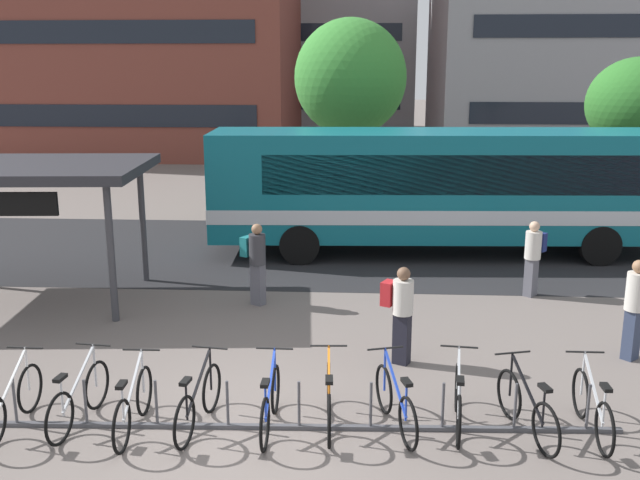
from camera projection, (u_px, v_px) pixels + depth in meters
ground at (244, 431)px, 9.59m from camera, size 200.00×200.00×0.00m
bus_lane_asphalt at (302, 250)px, 19.00m from camera, size 80.00×7.20×0.01m
city_bus at (442, 186)px, 18.37m from camera, size 12.13×3.11×3.20m
bike_rack at (299, 423)px, 9.61m from camera, size 8.71×0.40×0.70m
parked_bicycle_white_0 at (12, 403)px, 9.55m from camera, size 0.52×1.72×0.99m
parked_bicycle_silver_1 at (79, 399)px, 9.66m from camera, size 0.52×1.72×0.99m
parked_bicycle_silver_2 at (133, 406)px, 9.47m from camera, size 0.52×1.72×0.99m
parked_bicycle_black_3 at (199, 403)px, 9.56m from camera, size 0.52×1.71×0.99m
parked_bicycle_blue_4 at (270, 404)px, 9.52m from camera, size 0.52×1.72×0.99m
parked_bicycle_orange_5 at (329, 401)px, 9.61m from camera, size 0.52×1.72×0.99m
parked_bicycle_blue_6 at (396, 403)px, 9.54m from camera, size 0.65×1.67×0.99m
parked_bicycle_silver_7 at (458, 402)px, 9.59m from camera, size 0.52×1.72×0.99m
parked_bicycle_black_8 at (527, 409)px, 9.38m from camera, size 0.63×1.68×0.99m
parked_bicycle_silver_9 at (592, 408)px, 9.40m from camera, size 0.52×1.72×0.99m
transit_shelter at (3, 173)px, 14.32m from camera, size 5.89×3.88×2.89m
commuter_teal_pack_0 at (256, 258)px, 14.47m from camera, size 0.61×0.53×1.71m
commuter_navy_pack_1 at (533, 253)px, 15.04m from camera, size 0.57×0.60×1.64m
commuter_red_pack_2 at (401, 308)px, 11.56m from camera, size 0.60×0.51×1.66m
commuter_olive_pack_3 at (636, 302)px, 11.74m from camera, size 0.59×0.58×1.73m
street_tree_0 at (638, 104)px, 22.77m from camera, size 3.24×3.24×5.12m
street_tree_1 at (350, 78)px, 23.27m from camera, size 3.69×3.69×6.36m
building_left_wing at (117, 8)px, 40.00m from camera, size 19.83×12.28×16.11m
building_centre_block at (304, 43)px, 51.90m from camera, size 15.51×13.06×13.04m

